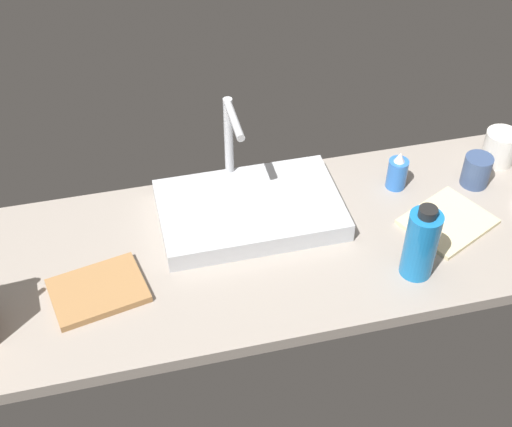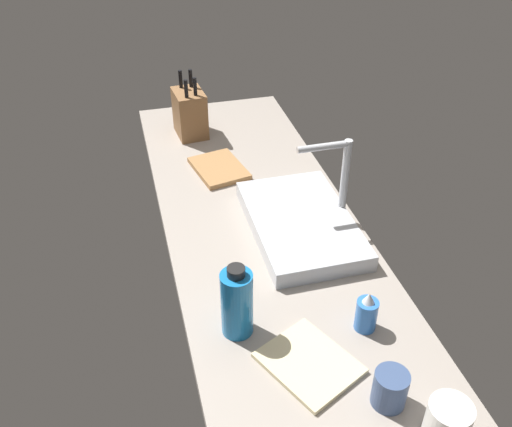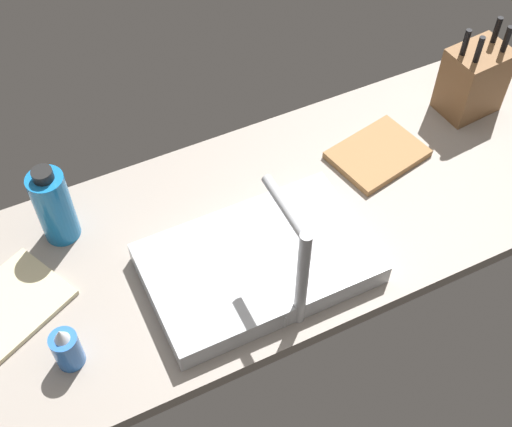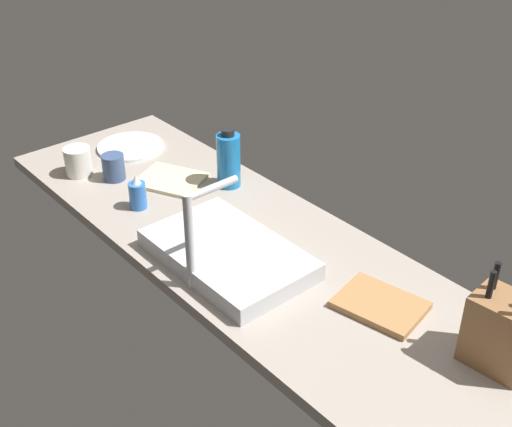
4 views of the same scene
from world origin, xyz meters
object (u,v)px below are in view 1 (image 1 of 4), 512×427
Objects in this scene: cutting_board at (98,291)px; soap_bottle at (397,172)px; dish_towel at (448,222)px; ceramic_cup at (500,147)px; faucet at (231,140)px; sink_basin at (250,210)px; coffee_mug at (476,171)px; water_bottle at (421,243)px.

soap_bottle is (81.60, 20.01, 3.90)cm from cutting_board.
soap_bottle reaches higher than cutting_board.
dish_towel is 32.26cm from ceramic_cup.
faucet is 1.31× the size of cutting_board.
sink_basin is at bearing -175.80° from soap_bottle.
sink_basin is at bearing -79.55° from faucet.
coffee_mug is at bearing -145.12° from ceramic_cup.
water_bottle reaches higher than coffee_mug.
water_bottle is at bearing -137.32° from dish_towel.
water_bottle is 0.96× the size of dish_towel.
sink_basin is at bearing 163.93° from dish_towel.
ceramic_cup is (10.64, 7.41, 0.47)cm from coffee_mug.
ceramic_cup is at bearing 34.88° from coffee_mug.
cutting_board is 116.06cm from ceramic_cup.
faucet is 3.16× the size of coffee_mug.
cutting_board is (-40.26, -16.98, -1.72)cm from sink_basin.
water_bottle is 2.29× the size of coffee_mug.
soap_bottle is at bearing -11.48° from faucet.
ceramic_cup is (75.51, -5.31, -11.95)cm from faucet.
dish_towel is 19.48cm from coffee_mug.
sink_basin is 2.19× the size of cutting_board.
coffee_mug is at bearing 43.91° from dish_towel.
faucet is at bearing 153.07° from dish_towel.
faucet is 54.25cm from water_bottle.
ceramic_cup is (39.08, 34.20, -4.50)cm from water_bottle.
coffee_mug is at bearing -10.29° from soap_bottle.
dish_towel is at bearing -139.74° from ceramic_cup.
coffee_mug is 12.97cm from ceramic_cup.
water_bottle reaches higher than sink_basin.
faucet is at bearing 100.45° from sink_basin.
soap_bottle reaches higher than coffee_mug.
sink_basin is at bearing 141.10° from water_bottle.
water_bottle is (34.24, -27.63, 6.76)cm from sink_basin.
water_bottle is at bearing -38.90° from sink_basin.
cutting_board is 1.87× the size of soap_bottle.
water_bottle is (74.50, -10.65, 8.48)cm from cutting_board.
faucet is 50.35cm from cutting_board.
water_bottle reaches higher than soap_bottle.
faucet reaches higher than water_bottle.
ceramic_cup is at bearing 11.71° from cutting_board.
coffee_mug is at bearing 43.28° from water_bottle.
dish_towel is at bearing 1.85° from cutting_board.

